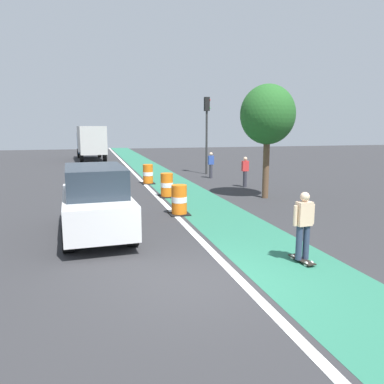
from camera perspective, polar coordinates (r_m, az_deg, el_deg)
ground_plane at (r=8.11m, az=0.65°, el=-13.25°), size 100.00×100.00×0.00m
bike_lane_strip at (r=19.94m, az=-2.05°, el=0.59°), size 2.50×80.00×0.01m
lane_divider_stripe at (r=19.66m, az=-6.31°, el=0.41°), size 0.20×80.00×0.01m
skateboarder_on_lane at (r=9.27m, az=16.33°, el=-4.74°), size 0.57×0.82×1.69m
parked_suv_nearest at (r=11.53m, az=-14.19°, el=-1.23°), size 2.10×4.69×2.04m
traffic_barrel_front at (r=13.87m, az=-1.93°, el=-1.23°), size 0.73×0.73×1.09m
traffic_barrel_mid at (r=17.39m, az=-3.79°, el=0.99°), size 0.73×0.73×1.09m
traffic_barrel_back at (r=21.57m, az=-6.60°, el=2.64°), size 0.73×0.73×1.09m
delivery_truck_down_block at (r=38.08m, az=-14.91°, el=7.41°), size 2.80×7.74×3.23m
traffic_light_corner at (r=25.74m, az=2.23°, el=10.46°), size 0.41×0.32×5.10m
pedestrian_crossing at (r=23.76m, az=2.85°, el=4.15°), size 0.34×0.20×1.61m
pedestrian_waiting at (r=20.33m, az=7.94°, el=3.13°), size 0.34×0.20×1.61m
street_tree_sidewalk at (r=17.24m, az=11.25°, el=11.21°), size 2.40×2.40×5.00m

